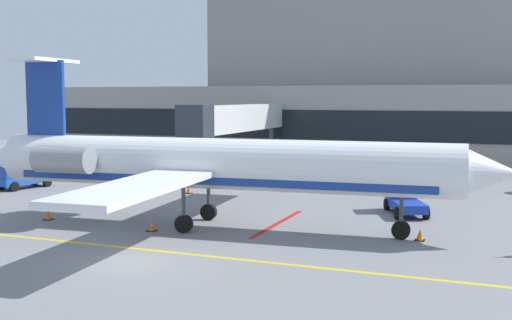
{
  "coord_description": "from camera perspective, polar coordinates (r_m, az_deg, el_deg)",
  "views": [
    {
      "loc": [
        14.22,
        -21.92,
        6.89
      ],
      "look_at": [
        0.11,
        13.65,
        3.0
      ],
      "focal_mm": 44.05,
      "sensor_mm": 36.0,
      "label": 1
    }
  ],
  "objects": [
    {
      "name": "ground",
      "position": [
        27.03,
        -11.09,
        -9.18
      ],
      "size": [
        120.0,
        120.0,
        0.11
      ],
      "color": "slate"
    },
    {
      "name": "terminal_building",
      "position": [
        70.14,
        9.81,
        6.92
      ],
      "size": [
        71.61,
        12.43,
        21.92
      ],
      "color": "gray",
      "rests_on": "ground"
    },
    {
      "name": "jet_bridge_west",
      "position": [
        56.07,
        -1.81,
        3.74
      ],
      "size": [
        2.4,
        19.55,
        6.25
      ],
      "color": "silver",
      "rests_on": "ground"
    },
    {
      "name": "regional_jet",
      "position": [
        33.03,
        -4.32,
        -0.36
      ],
      "size": [
        30.16,
        23.52,
        9.0
      ],
      "color": "white",
      "rests_on": "ground"
    },
    {
      "name": "baggage_tug",
      "position": [
        38.2,
        13.29,
        -3.25
      ],
      "size": [
        3.08,
        4.38,
        2.15
      ],
      "color": "#19389E",
      "rests_on": "ground"
    },
    {
      "name": "pushback_tractor",
      "position": [
        49.96,
        -20.78,
        -1.33
      ],
      "size": [
        2.49,
        4.39,
        2.24
      ],
      "color": "#1E4CB2",
      "rests_on": "ground"
    },
    {
      "name": "safety_cone_alpha",
      "position": [
        44.95,
        -6.13,
        -2.73
      ],
      "size": [
        0.47,
        0.47,
        0.55
      ],
      "color": "orange",
      "rests_on": "ground"
    },
    {
      "name": "safety_cone_bravo",
      "position": [
        31.28,
        14.66,
        -6.65
      ],
      "size": [
        0.47,
        0.47,
        0.55
      ],
      "color": "orange",
      "rests_on": "ground"
    },
    {
      "name": "safety_cone_charlie",
      "position": [
        32.79,
        -9.45,
        -5.96
      ],
      "size": [
        0.47,
        0.47,
        0.55
      ],
      "color": "orange",
      "rests_on": "ground"
    },
    {
      "name": "safety_cone_delta",
      "position": [
        37.12,
        -18.35,
        -4.8
      ],
      "size": [
        0.47,
        0.47,
        0.55
      ],
      "color": "orange",
      "rests_on": "ground"
    }
  ]
}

